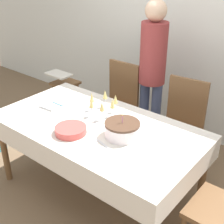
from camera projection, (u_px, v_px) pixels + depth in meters
The scene contains 13 objects.
ground_plane at pixel (98, 191), 3.02m from camera, with size 12.00×12.00×0.00m, color brown.
wall_back at pixel (189, 24), 3.49m from camera, with size 8.00×0.05×2.70m.
dining_table at pixel (97, 134), 2.72m from camera, with size 1.82×1.00×0.75m.
dining_chair_far_left at pixel (118, 101), 3.56m from camera, with size 0.42×0.42×0.98m.
dining_chair_far_right at pixel (181, 123), 3.11m from camera, with size 0.46×0.46×0.98m.
birthday_cake at pixel (122, 129), 2.48m from camera, with size 0.28×0.28×0.20m.
champagne_tray at pixel (103, 107), 2.81m from camera, with size 0.36×0.36×0.18m.
plate_stack_main at pixel (71, 130), 2.54m from camera, with size 0.26×0.26×0.06m.
cake_knife at pixel (107, 147), 2.36m from camera, with size 0.30×0.09×0.00m.
fork_pile at pixel (47, 107), 2.95m from camera, with size 0.17×0.07×0.02m.
napkin_pile at pixel (63, 101), 3.07m from camera, with size 0.15×0.15×0.01m.
person_standing at pixel (153, 65), 3.28m from camera, with size 0.28×0.28×1.67m.
high_chair at pixel (64, 88), 4.05m from camera, with size 0.33×0.35×0.71m.
Camera 1 is at (1.57, -1.73, 2.07)m, focal length 50.00 mm.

